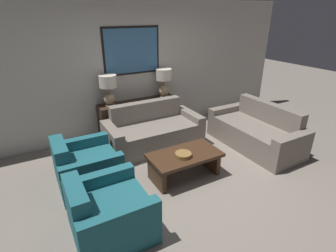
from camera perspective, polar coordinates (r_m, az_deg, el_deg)
The scene contains 11 objects.
ground_plane at distance 4.10m, azimuth 5.90°, elevation -12.45°, with size 20.00×20.00×0.00m, color slate.
back_wall at distance 5.52m, azimuth -7.88°, elevation 12.18°, with size 7.62×0.12×2.65m.
console_table at distance 5.55m, azimuth -6.29°, elevation 1.88°, with size 1.66×0.38×0.72m.
table_lamp_left at distance 5.14m, azimuth -12.83°, elevation 8.22°, with size 0.33×0.33×0.60m.
table_lamp_right at distance 5.58m, azimuth -0.91°, elevation 9.99°, with size 0.33×0.33×0.60m.
couch_by_back_wall at distance 5.03m, azimuth -3.27°, elevation -1.36°, with size 1.81×0.85×0.82m.
couch_by_side at distance 5.30m, azimuth 18.57°, elevation -1.30°, with size 0.85×1.81×0.82m.
coffee_table at distance 4.11m, azimuth 3.63°, elevation -7.37°, with size 1.11×0.61×0.41m.
decorative_bowl at distance 3.96m, azimuth 3.33°, elevation -6.27°, with size 0.25×0.25×0.06m.
armchair_near_back_wall at distance 4.13m, azimuth -17.46°, elevation -8.64°, with size 0.87×0.89×0.77m.
armchair_near_camera at distance 3.25m, azimuth -12.86°, elevation -18.06°, with size 0.87×0.89×0.77m.
Camera 1 is at (-1.97, -2.68, 2.41)m, focal length 28.00 mm.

